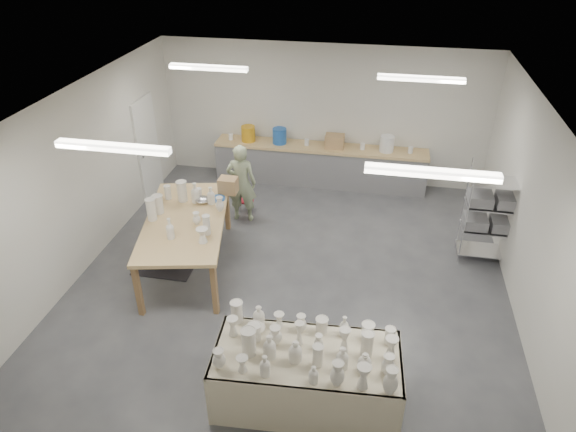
% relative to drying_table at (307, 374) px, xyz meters
% --- Properties ---
extents(room, '(8.00, 8.02, 3.00)m').
position_rel_drying_table_xyz_m(room, '(-0.74, 2.28, 1.62)').
color(room, '#424449').
rests_on(room, ground).
extents(back_counter, '(4.60, 0.60, 1.24)m').
position_rel_drying_table_xyz_m(back_counter, '(-0.64, 5.88, 0.05)').
color(back_counter, tan).
rests_on(back_counter, ground).
extents(wire_shelf, '(0.88, 0.48, 1.80)m').
position_rel_drying_table_xyz_m(wire_shelf, '(2.57, 3.60, 0.48)').
color(wire_shelf, silver).
rests_on(wire_shelf, ground).
extents(drying_table, '(2.30, 1.20, 1.15)m').
position_rel_drying_table_xyz_m(drying_table, '(0.00, 0.00, 0.00)').
color(drying_table, olive).
rests_on(drying_table, ground).
extents(work_table, '(1.78, 2.75, 1.33)m').
position_rel_drying_table_xyz_m(work_table, '(-2.38, 2.51, 0.51)').
color(work_table, tan).
rests_on(work_table, ground).
extents(rug, '(1.00, 0.70, 0.02)m').
position_rel_drying_table_xyz_m(rug, '(-2.82, 2.30, -0.43)').
color(rug, black).
rests_on(rug, ground).
extents(cat, '(0.42, 0.31, 0.18)m').
position_rel_drying_table_xyz_m(cat, '(-2.80, 2.29, -0.33)').
color(cat, white).
rests_on(cat, rug).
extents(potter, '(0.59, 0.41, 1.58)m').
position_rel_drying_table_xyz_m(potter, '(-1.92, 4.10, 0.35)').
color(potter, '#9BAA83').
rests_on(potter, ground).
extents(red_stool, '(0.40, 0.40, 0.29)m').
position_rel_drying_table_xyz_m(red_stool, '(-1.92, 4.37, -0.19)').
color(red_stool, red).
rests_on(red_stool, ground).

